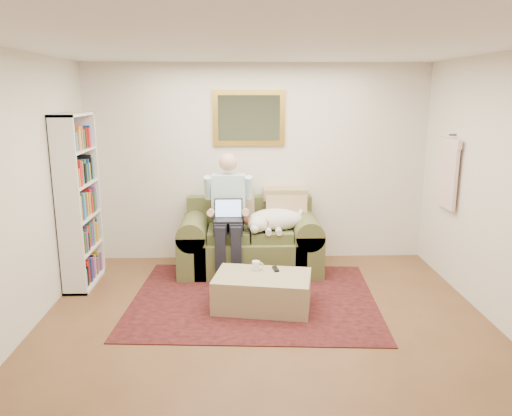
{
  "coord_description": "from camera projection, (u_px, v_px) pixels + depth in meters",
  "views": [
    {
      "loc": [
        -0.24,
        -4.08,
        2.23
      ],
      "look_at": [
        -0.06,
        1.41,
        0.95
      ],
      "focal_mm": 35.0,
      "sensor_mm": 36.0,
      "label": 1
    }
  ],
  "objects": [
    {
      "name": "wall_mirror",
      "position": [
        249.0,
        118.0,
        6.45
      ],
      "size": [
        0.94,
        0.04,
        0.72
      ],
      "color": "gold",
      "rests_on": "room_shell"
    },
    {
      "name": "bookshelf",
      "position": [
        79.0,
        201.0,
        5.75
      ],
      "size": [
        0.28,
        0.8,
        2.0
      ],
      "primitive_type": null,
      "color": "white",
      "rests_on": "room_shell"
    },
    {
      "name": "sofa",
      "position": [
        250.0,
        246.0,
        6.37
      ],
      "size": [
        1.78,
        0.9,
        1.07
      ],
      "color": "#646937",
      "rests_on": "room_shell"
    },
    {
      "name": "rug",
      "position": [
        254.0,
        298.0,
        5.51
      ],
      "size": [
        2.78,
        2.29,
        0.01
      ],
      "primitive_type": "cube",
      "rotation": [
        0.0,
        0.0,
        -0.06
      ],
      "color": "black",
      "rests_on": "room_shell"
    },
    {
      "name": "room_shell",
      "position": [
        266.0,
        197.0,
        4.53
      ],
      "size": [
        4.51,
        5.0,
        2.61
      ],
      "color": "brown",
      "rests_on": "ground"
    },
    {
      "name": "seated_man",
      "position": [
        228.0,
        216.0,
        6.11
      ],
      "size": [
        0.59,
        0.84,
        1.5
      ],
      "primitive_type": null,
      "color": "#8CCED8",
      "rests_on": "sofa"
    },
    {
      "name": "laptop",
      "position": [
        228.0,
        214.0,
        6.03
      ],
      "size": [
        0.35,
        0.27,
        0.25
      ],
      "color": "black",
      "rests_on": "seated_man"
    },
    {
      "name": "tv_remote",
      "position": [
        276.0,
        269.0,
        5.37
      ],
      "size": [
        0.07,
        0.16,
        0.02
      ],
      "primitive_type": "cube",
      "rotation": [
        0.0,
        0.0,
        0.14
      ],
      "color": "black",
      "rests_on": "ottoman"
    },
    {
      "name": "sleeping_dog",
      "position": [
        276.0,
        219.0,
        6.21
      ],
      "size": [
        0.73,
        0.46,
        0.27
      ],
      "primitive_type": null,
      "color": "white",
      "rests_on": "sofa"
    },
    {
      "name": "ottoman",
      "position": [
        262.0,
        291.0,
        5.25
      ],
      "size": [
        1.09,
        0.8,
        0.36
      ],
      "primitive_type": "cube",
      "rotation": [
        0.0,
        0.0,
        -0.18
      ],
      "color": "tan",
      "rests_on": "room_shell"
    },
    {
      "name": "coffee_mug",
      "position": [
        256.0,
        266.0,
        5.35
      ],
      "size": [
        0.08,
        0.08,
        0.1
      ],
      "primitive_type": "cylinder",
      "color": "white",
      "rests_on": "ottoman"
    },
    {
      "name": "hanging_shirt",
      "position": [
        448.0,
        169.0,
        5.8
      ],
      "size": [
        0.06,
        0.52,
        0.9
      ],
      "primitive_type": null,
      "color": "#F3D0C9",
      "rests_on": "room_shell"
    }
  ]
}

